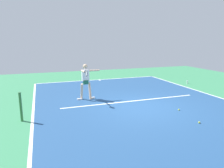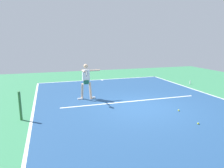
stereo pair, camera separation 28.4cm
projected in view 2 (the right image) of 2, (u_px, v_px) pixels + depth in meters
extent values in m
plane|color=#388456|center=(141.00, 107.00, 8.95)|extent=(23.50, 23.50, 0.00)
cube|color=navy|center=(141.00, 107.00, 8.95)|extent=(9.00, 13.74, 0.00)
cube|color=white|center=(101.00, 80.00, 15.31)|extent=(9.00, 0.10, 0.01)
cube|color=white|center=(223.00, 99.00, 10.27)|extent=(0.10, 13.74, 0.01)
cube|color=white|center=(32.00, 119.00, 7.64)|extent=(0.10, 13.74, 0.01)
cube|color=white|center=(132.00, 101.00, 9.85)|extent=(6.75, 0.10, 0.01)
cube|color=white|center=(102.00, 80.00, 15.13)|extent=(0.10, 0.30, 0.01)
cylinder|color=#38753D|center=(20.00, 106.00, 7.42)|extent=(0.09, 0.09, 1.07)
cylinder|color=beige|center=(90.00, 91.00, 10.24)|extent=(0.12, 0.35, 0.84)
cube|color=white|center=(93.00, 98.00, 10.35)|extent=(0.24, 0.11, 0.07)
cylinder|color=beige|center=(82.00, 91.00, 10.11)|extent=(0.12, 0.35, 0.84)
cube|color=white|center=(80.00, 99.00, 10.15)|extent=(0.24, 0.11, 0.07)
cube|color=#1E664C|center=(86.00, 82.00, 10.08)|extent=(0.25, 0.21, 0.20)
cube|color=white|center=(86.00, 75.00, 10.01)|extent=(0.34, 0.19, 0.54)
sphere|color=beige|center=(86.00, 66.00, 9.92)|extent=(0.22, 0.22, 0.22)
cylinder|color=beige|center=(95.00, 70.00, 10.11)|extent=(0.54, 0.09, 0.08)
cylinder|color=beige|center=(83.00, 71.00, 9.66)|extent=(0.09, 0.54, 0.08)
cylinder|color=black|center=(85.00, 72.00, 9.31)|extent=(0.04, 0.22, 0.03)
torus|color=black|center=(86.00, 73.00, 9.08)|extent=(0.03, 0.29, 0.29)
cylinder|color=silver|center=(86.00, 73.00, 9.08)|extent=(0.01, 0.25, 0.25)
sphere|color=yellow|center=(198.00, 123.00, 7.13)|extent=(0.07, 0.07, 0.07)
sphere|color=yellow|center=(179.00, 110.00, 8.48)|extent=(0.07, 0.07, 0.07)
cylinder|color=white|center=(190.00, 82.00, 13.73)|extent=(0.07, 0.07, 0.22)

